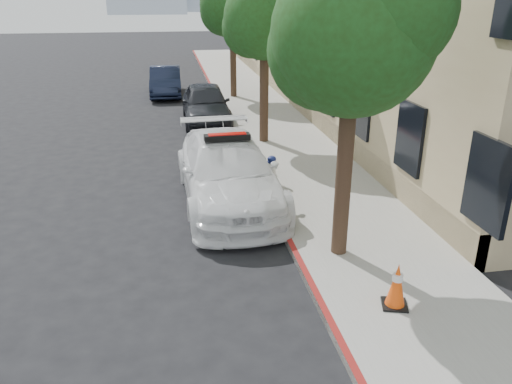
{
  "coord_description": "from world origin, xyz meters",
  "views": [
    {
      "loc": [
        -0.18,
        -10.28,
        4.9
      ],
      "look_at": [
        1.47,
        -0.72,
        1.0
      ],
      "focal_mm": 35.0,
      "sensor_mm": 36.0,
      "label": 1
    }
  ],
  "objects_px": {
    "police_car": "(228,171)",
    "parked_car_mid": "(206,103)",
    "parked_car_far": "(166,81)",
    "fire_hydrant": "(272,170)",
    "traffic_cone": "(397,285)"
  },
  "relations": [
    {
      "from": "fire_hydrant",
      "to": "traffic_cone",
      "type": "distance_m",
      "value": 5.92
    },
    {
      "from": "police_car",
      "to": "parked_car_mid",
      "type": "distance_m",
      "value": 8.33
    },
    {
      "from": "parked_car_mid",
      "to": "traffic_cone",
      "type": "xyz_separation_m",
      "value": [
        2.01,
        -13.44,
        -0.23
      ]
    },
    {
      "from": "parked_car_far",
      "to": "fire_hydrant",
      "type": "height_order",
      "value": "parked_car_far"
    },
    {
      "from": "police_car",
      "to": "fire_hydrant",
      "type": "distance_m",
      "value": 1.49
    },
    {
      "from": "police_car",
      "to": "fire_hydrant",
      "type": "relative_size",
      "value": 7.49
    },
    {
      "from": "parked_car_far",
      "to": "fire_hydrant",
      "type": "relative_size",
      "value": 5.69
    },
    {
      "from": "fire_hydrant",
      "to": "traffic_cone",
      "type": "height_order",
      "value": "traffic_cone"
    },
    {
      "from": "police_car",
      "to": "parked_car_mid",
      "type": "bearing_deg",
      "value": 87.48
    },
    {
      "from": "fire_hydrant",
      "to": "traffic_cone",
      "type": "bearing_deg",
      "value": -58.78
    },
    {
      "from": "parked_car_far",
      "to": "fire_hydrant",
      "type": "bearing_deg",
      "value": -78.22
    },
    {
      "from": "parked_car_far",
      "to": "traffic_cone",
      "type": "distance_m",
      "value": 19.77
    },
    {
      "from": "police_car",
      "to": "fire_hydrant",
      "type": "height_order",
      "value": "police_car"
    },
    {
      "from": "parked_car_far",
      "to": "parked_car_mid",
      "type": "bearing_deg",
      "value": -74.9
    },
    {
      "from": "parked_car_mid",
      "to": "fire_hydrant",
      "type": "bearing_deg",
      "value": -81.3
    }
  ]
}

